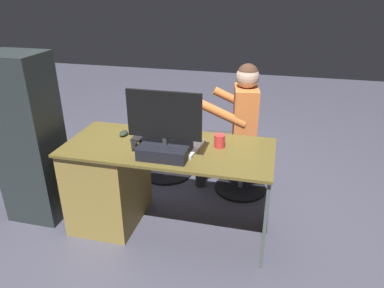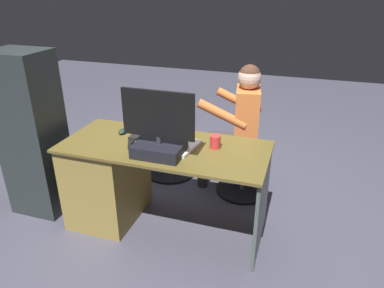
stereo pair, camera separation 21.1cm
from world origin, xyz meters
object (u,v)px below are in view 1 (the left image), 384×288
Objects in this scene: keyboard at (159,140)px; tv_remote at (134,146)px; computer_mouse at (124,133)px; teddy_bear at (166,119)px; desk at (120,180)px; monitor at (165,137)px; person at (236,118)px; office_chair_teddy at (166,151)px; visitor_chair at (242,165)px; cup at (219,141)px.

keyboard reaches higher than tv_remote.
teddy_bear reaches higher than computer_mouse.
computer_mouse is (-0.02, -0.11, 0.36)m from desk.
monitor is 0.31m from tv_remote.
person is (-0.38, -0.88, -0.15)m from monitor.
desk is at bearing -18.59° from monitor.
tv_remote is at bearing 51.03° from person.
office_chair_teddy is 0.85m from person.
teddy_bear is 0.25× the size of person.
monitor is 0.52m from computer_mouse.
teddy_bear is 0.87m from visitor_chair.
cup is at bearing 130.96° from office_chair_teddy.
computer_mouse is 0.19× the size of visitor_chair.
tv_remote reaches higher than visitor_chair.
desk is 1.15m from person.
teddy_bear is (0.00, -0.01, 0.34)m from office_chair_teddy.
computer_mouse is 1.18m from visitor_chair.
teddy_bear is at bearing -10.42° from visitor_chair.
keyboard is at bearing -159.20° from tv_remote.
desk is 16.03× the size of cup.
office_chair_teddy is at bearing -98.24° from desk.
computer_mouse is 0.31× the size of teddy_bear.
computer_mouse is 0.89m from office_chair_teddy.
teddy_bear reaches higher than desk.
desk is 0.89m from cup.
monitor is at bearing 66.56° from person.
person is at bearing 170.33° from office_chair_teddy.
office_chair_teddy is at bearing -75.30° from keyboard.
person reaches higher than desk.
keyboard is 0.79× the size of office_chair_teddy.
tv_remote is (0.61, 0.15, -0.04)m from cup.
teddy_bear is at bearing -10.51° from person.
cup reaches higher than office_chair_teddy.
monitor reaches higher than tv_remote.
desk is at bearing 41.37° from person.
visitor_chair is (-0.91, -0.72, -0.12)m from desk.
cup is (-0.34, -0.23, -0.09)m from monitor.
keyboard is at bearing 174.44° from computer_mouse.
tv_remote is 1.04m from office_chair_teddy.
computer_mouse is 0.08× the size of person.
cup is at bearing -146.10° from monitor.
keyboard is at bearing 104.50° from teddy_bear.
person reaches higher than cup.
cup is (-0.77, 0.03, 0.03)m from computer_mouse.
office_chair_teddy is at bearing -9.67° from person.
cup reaches higher than desk.
monitor reaches higher than cup.
teddy_bear is at bearing -49.43° from cup.
visitor_chair is 0.46m from person.
person reaches higher than keyboard.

